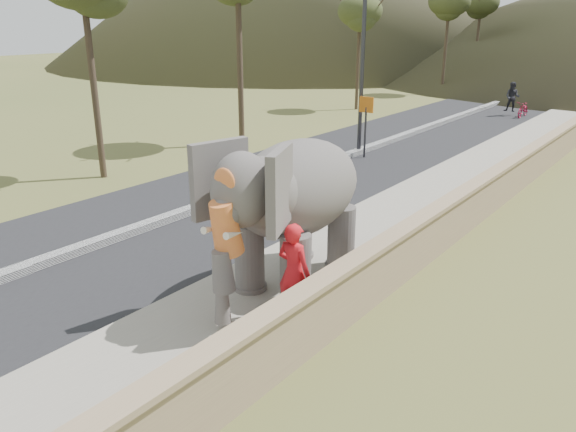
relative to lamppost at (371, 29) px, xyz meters
name	(u,v)px	position (x,y,z in m)	size (l,w,h in m)	color
ground	(171,359)	(4.69, -14.55, -4.87)	(160.00, 160.00, 0.00)	olive
road	(292,178)	(-0.31, -4.55, -4.86)	(7.00, 120.00, 0.03)	black
median	(292,175)	(-0.31, -4.55, -4.76)	(0.35, 120.00, 0.22)	black
walkway	(427,203)	(4.69, -4.55, -4.80)	(3.00, 120.00, 0.15)	#9E9687
parapet	(484,198)	(6.34, -4.55, -4.32)	(0.30, 120.00, 1.10)	tan
lamppost	(371,29)	(0.00, 0.00, 0.00)	(1.76, 0.36, 8.00)	#29292E
signboard	(366,116)	(0.19, -0.43, -3.23)	(0.60, 0.08, 2.40)	#2D2D33
elephant_and_man	(297,209)	(4.71, -11.09, -3.21)	(2.51, 4.36, 3.04)	#68625E
motorcyclist	(518,103)	(2.08, 13.39, -4.12)	(1.37, 1.67, 1.90)	maroon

